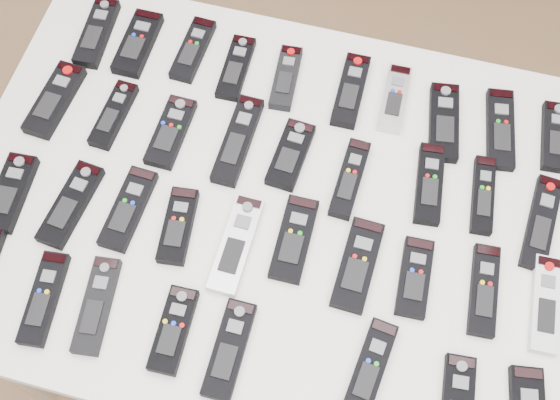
% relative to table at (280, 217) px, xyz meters
% --- Properties ---
extents(ground, '(4.00, 4.00, 0.00)m').
position_rel_table_xyz_m(ground, '(0.14, -0.12, -0.72)').
color(ground, '#9A6B4E').
rests_on(ground, ground).
extents(table, '(1.25, 0.88, 0.78)m').
position_rel_table_xyz_m(table, '(0.00, 0.00, 0.00)').
color(table, white).
rests_on(table, ground).
extents(remote_0, '(0.06, 0.18, 0.02)m').
position_rel_table_xyz_m(remote_0, '(-0.49, 0.29, 0.07)').
color(remote_0, black).
rests_on(remote_0, table).
extents(remote_1, '(0.06, 0.16, 0.02)m').
position_rel_table_xyz_m(remote_1, '(-0.39, 0.29, 0.07)').
color(remote_1, black).
rests_on(remote_1, table).
extents(remote_2, '(0.06, 0.16, 0.02)m').
position_rel_table_xyz_m(remote_2, '(-0.27, 0.30, 0.07)').
color(remote_2, black).
rests_on(remote_2, table).
extents(remote_3, '(0.05, 0.16, 0.02)m').
position_rel_table_xyz_m(remote_3, '(-0.17, 0.28, 0.07)').
color(remote_3, black).
rests_on(remote_3, table).
extents(remote_4, '(0.06, 0.16, 0.02)m').
position_rel_table_xyz_m(remote_4, '(-0.06, 0.28, 0.07)').
color(remote_4, black).
rests_on(remote_4, table).
extents(remote_5, '(0.05, 0.17, 0.02)m').
position_rel_table_xyz_m(remote_5, '(0.08, 0.29, 0.07)').
color(remote_5, black).
rests_on(remote_5, table).
extents(remote_6, '(0.05, 0.16, 0.02)m').
position_rel_table_xyz_m(remote_6, '(0.17, 0.29, 0.07)').
color(remote_6, '#B7B7BC').
rests_on(remote_6, table).
extents(remote_7, '(0.08, 0.18, 0.02)m').
position_rel_table_xyz_m(remote_7, '(0.28, 0.26, 0.07)').
color(remote_7, black).
rests_on(remote_7, table).
extents(remote_8, '(0.08, 0.19, 0.02)m').
position_rel_table_xyz_m(remote_8, '(0.39, 0.27, 0.07)').
color(remote_8, black).
rests_on(remote_8, table).
extents(remote_9, '(0.07, 0.16, 0.02)m').
position_rel_table_xyz_m(remote_9, '(0.50, 0.28, 0.07)').
color(remote_9, black).
rests_on(remote_9, table).
extents(remote_10, '(0.07, 0.18, 0.02)m').
position_rel_table_xyz_m(remote_10, '(-0.51, 0.11, 0.07)').
color(remote_10, black).
rests_on(remote_10, table).
extents(remote_11, '(0.05, 0.16, 0.02)m').
position_rel_table_xyz_m(remote_11, '(-0.38, 0.10, 0.07)').
color(remote_11, black).
rests_on(remote_11, table).
extents(remote_12, '(0.06, 0.16, 0.02)m').
position_rel_table_xyz_m(remote_12, '(-0.25, 0.10, 0.07)').
color(remote_12, black).
rests_on(remote_12, table).
extents(remote_13, '(0.06, 0.20, 0.02)m').
position_rel_table_xyz_m(remote_13, '(-0.12, 0.11, 0.07)').
color(remote_13, black).
rests_on(remote_13, table).
extents(remote_14, '(0.07, 0.15, 0.02)m').
position_rel_table_xyz_m(remote_14, '(-0.01, 0.11, 0.07)').
color(remote_14, black).
rests_on(remote_14, table).
extents(remote_15, '(0.05, 0.17, 0.02)m').
position_rel_table_xyz_m(remote_15, '(0.12, 0.08, 0.07)').
color(remote_15, black).
rests_on(remote_15, table).
extents(remote_16, '(0.06, 0.17, 0.02)m').
position_rel_table_xyz_m(remote_16, '(0.27, 0.11, 0.07)').
color(remote_16, black).
rests_on(remote_16, table).
extents(remote_17, '(0.05, 0.16, 0.02)m').
position_rel_table_xyz_m(remote_17, '(0.37, 0.11, 0.07)').
color(remote_17, black).
rests_on(remote_17, table).
extents(remote_18, '(0.06, 0.20, 0.02)m').
position_rel_table_xyz_m(remote_18, '(0.49, 0.09, 0.07)').
color(remote_18, black).
rests_on(remote_18, table).
extents(remote_19, '(0.07, 0.16, 0.02)m').
position_rel_table_xyz_m(remote_19, '(-0.51, -0.11, 0.07)').
color(remote_19, black).
rests_on(remote_19, table).
extents(remote_20, '(0.07, 0.18, 0.02)m').
position_rel_table_xyz_m(remote_20, '(-0.39, -0.11, 0.07)').
color(remote_20, black).
rests_on(remote_20, table).
extents(remote_21, '(0.06, 0.17, 0.02)m').
position_rel_table_xyz_m(remote_21, '(-0.28, -0.09, 0.07)').
color(remote_21, black).
rests_on(remote_21, table).
extents(remote_22, '(0.07, 0.16, 0.02)m').
position_rel_table_xyz_m(remote_22, '(-0.17, -0.10, 0.07)').
color(remote_22, black).
rests_on(remote_22, table).
extents(remote_23, '(0.06, 0.20, 0.02)m').
position_rel_table_xyz_m(remote_23, '(-0.06, -0.11, 0.07)').
color(remote_23, '#B7B7BC').
rests_on(remote_23, table).
extents(remote_24, '(0.06, 0.17, 0.02)m').
position_rel_table_xyz_m(remote_24, '(0.04, -0.07, 0.07)').
color(remote_24, black).
rests_on(remote_24, table).
extents(remote_25, '(0.07, 0.18, 0.02)m').
position_rel_table_xyz_m(remote_25, '(0.17, -0.09, 0.07)').
color(remote_25, black).
rests_on(remote_25, table).
extents(remote_26, '(0.06, 0.15, 0.02)m').
position_rel_table_xyz_m(remote_26, '(0.28, -0.08, 0.07)').
color(remote_26, black).
rests_on(remote_26, table).
extents(remote_27, '(0.06, 0.17, 0.02)m').
position_rel_table_xyz_m(remote_27, '(0.40, -0.08, 0.07)').
color(remote_27, black).
rests_on(remote_27, table).
extents(remote_28, '(0.05, 0.18, 0.02)m').
position_rel_table_xyz_m(remote_28, '(0.51, -0.07, 0.07)').
color(remote_28, silver).
rests_on(remote_28, table).
extents(remote_30, '(0.07, 0.18, 0.02)m').
position_rel_table_xyz_m(remote_30, '(-0.36, -0.29, 0.07)').
color(remote_30, black).
rests_on(remote_30, table).
extents(remote_31, '(0.07, 0.18, 0.02)m').
position_rel_table_xyz_m(remote_31, '(-0.26, -0.28, 0.07)').
color(remote_31, black).
rests_on(remote_31, table).
extents(remote_32, '(0.06, 0.16, 0.02)m').
position_rel_table_xyz_m(remote_32, '(-0.12, -0.29, 0.07)').
color(remote_32, black).
rests_on(remote_32, table).
extents(remote_33, '(0.05, 0.17, 0.02)m').
position_rel_table_xyz_m(remote_33, '(-0.01, -0.30, 0.07)').
color(remote_33, black).
rests_on(remote_33, table).
extents(remote_34, '(0.07, 0.18, 0.02)m').
position_rel_table_xyz_m(remote_34, '(0.23, -0.27, 0.07)').
color(remote_34, black).
rests_on(remote_34, table).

